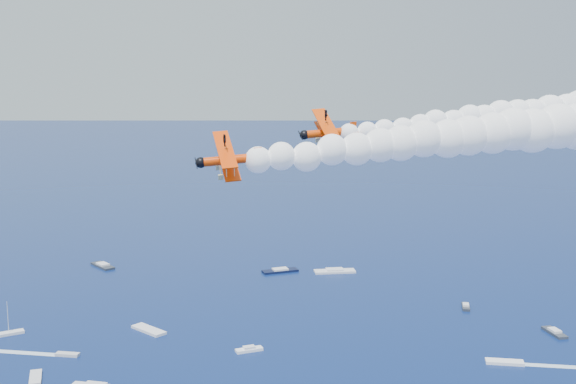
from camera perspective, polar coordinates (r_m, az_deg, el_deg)
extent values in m
cube|color=silver|center=(183.90, -16.91, -12.09)|extent=(5.88, 3.81, 0.70)
cube|color=white|center=(179.21, 16.63, -12.66)|extent=(9.01, 5.75, 0.70)
cube|color=#303540|center=(201.92, 20.18, -10.31)|extent=(2.91, 8.48, 0.70)
cube|color=white|center=(195.13, -10.87, -10.57)|extent=(8.88, 10.75, 0.70)
cube|color=silver|center=(245.60, 3.68, -6.22)|extent=(14.11, 5.80, 0.70)
cube|color=#2A2F38|center=(259.89, -14.33, -5.63)|extent=(8.47, 11.90, 0.70)
cube|color=black|center=(245.59, -0.62, -6.21)|extent=(12.41, 5.26, 0.70)
cube|color=white|center=(179.23, -3.07, -12.26)|extent=(6.81, 3.05, 0.70)
cube|color=silver|center=(202.51, -21.05, -10.30)|extent=(7.69, 4.36, 0.70)
cube|color=silver|center=(173.14, -19.20, -13.60)|extent=(2.95, 7.93, 0.70)
cube|color=#282D36|center=(215.51, 13.77, -8.74)|extent=(4.55, 6.85, 0.70)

